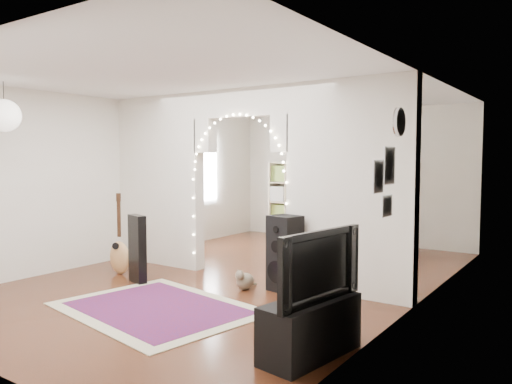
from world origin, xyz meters
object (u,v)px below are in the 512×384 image
Objects in this scene: acoustic_guitar at (119,244)px; dining_table at (310,208)px; floor_speaker at (285,253)px; dining_chair_right at (365,242)px; media_console at (310,328)px; bookcase at (307,203)px; dining_chair_left at (317,235)px.

acoustic_guitar is 0.81× the size of dining_table.
dining_chair_right is (0.00, 2.69, -0.23)m from floor_speaker.
acoustic_guitar is 1.02× the size of media_console.
dining_table is (-1.56, 3.56, 0.19)m from floor_speaker.
media_console is at bearing -56.82° from dining_table.
acoustic_guitar is at bearing -154.61° from floor_speaker.
bookcase is 0.78m from dining_chair_left.
bookcase reaches higher than dining_table.
media_console is 1.69× the size of dining_chair_left.
dining_table is at bearing 148.16° from dining_chair_right.
media_console is 6.01m from dining_table.
acoustic_guitar reaches higher than dining_table.
dining_chair_right is at bearing 29.95° from acoustic_guitar.
bookcase is at bearing 52.12° from acoustic_guitar.
media_console is at bearing -40.74° from floor_speaker.
floor_speaker is 1.70× the size of dining_chair_right.
floor_speaker reaches higher than dining_table.
media_console is at bearing -39.06° from acoustic_guitar.
dining_chair_right is at bearing -6.03° from bookcase.
media_console is (3.80, -1.11, -0.20)m from acoustic_guitar.
dining_table is (0.94, 4.16, 0.24)m from acoustic_guitar.
floor_speaker is 1.66× the size of dining_chair_left.
acoustic_guitar is 4.00m from bookcase.
acoustic_guitar reaches higher than dining_chair_left.
dining_chair_left is at bearing -26.72° from bookcase.
floor_speaker is (2.50, 0.59, 0.04)m from acoustic_guitar.
dining_table is 0.94m from dining_chair_left.
bookcase reaches higher than acoustic_guitar.
media_console is 0.61× the size of bookcase.
floor_speaker reaches higher than media_console.
dining_chair_right is at bearing 101.96° from floor_speaker.
floor_speaker is 3.89m from dining_table.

